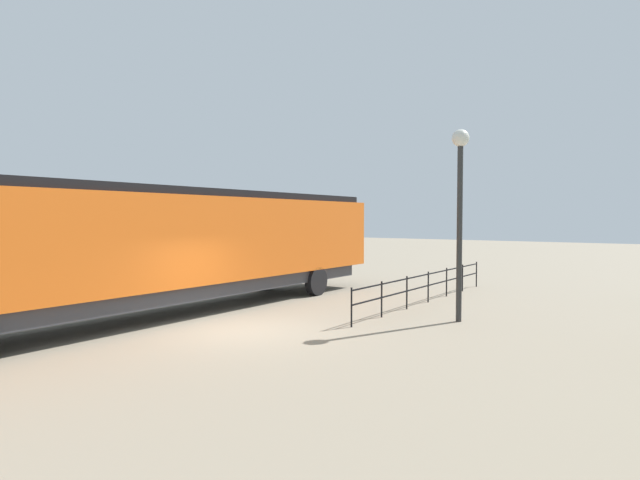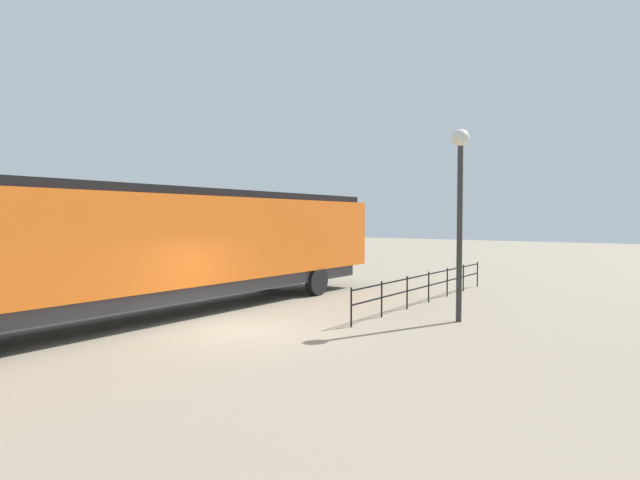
% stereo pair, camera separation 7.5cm
% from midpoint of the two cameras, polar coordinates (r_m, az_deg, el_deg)
% --- Properties ---
extents(ground_plane, '(120.00, 120.00, 0.00)m').
position_cam_midpoint_polar(ground_plane, '(14.20, -8.37, -9.73)').
color(ground_plane, gray).
extents(locomotive, '(2.97, 18.74, 3.88)m').
position_cam_midpoint_polar(locomotive, '(16.99, -14.80, -0.30)').
color(locomotive, orange).
rests_on(locomotive, ground_plane).
extents(lamp_post, '(0.49, 0.49, 5.49)m').
position_cam_midpoint_polar(lamp_post, '(15.53, 15.10, 5.49)').
color(lamp_post, '#2D2D2D').
rests_on(lamp_post, ground_plane).
extents(platform_fence, '(0.05, 10.38, 1.09)m').
position_cam_midpoint_polar(platform_fence, '(18.95, 11.83, -4.54)').
color(platform_fence, black).
rests_on(platform_fence, ground_plane).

